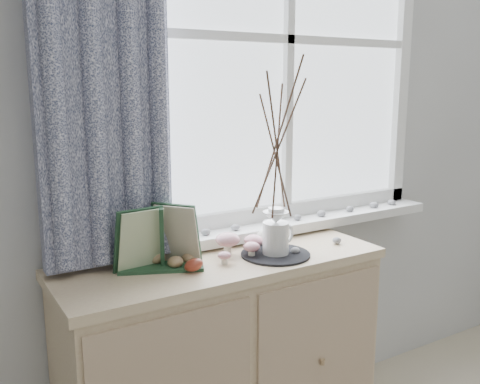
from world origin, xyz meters
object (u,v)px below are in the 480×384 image
(botanical_book, at_px, (164,239))
(toadstool_cluster, at_px, (238,243))
(sideboard, at_px, (223,366))
(twig_pitcher, at_px, (277,143))

(botanical_book, relative_size, toadstool_cluster, 1.51)
(botanical_book, distance_m, toadstool_cluster, 0.31)
(sideboard, xyz_separation_m, toadstool_cluster, (0.07, 0.00, 0.47))
(sideboard, distance_m, botanical_book, 0.59)
(botanical_book, height_order, twig_pitcher, twig_pitcher)
(toadstool_cluster, distance_m, twig_pitcher, 0.39)
(twig_pitcher, bearing_deg, toadstool_cluster, 126.10)
(sideboard, distance_m, toadstool_cluster, 0.48)
(botanical_book, xyz_separation_m, twig_pitcher, (0.42, -0.05, 0.30))
(botanical_book, relative_size, twig_pitcher, 0.46)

